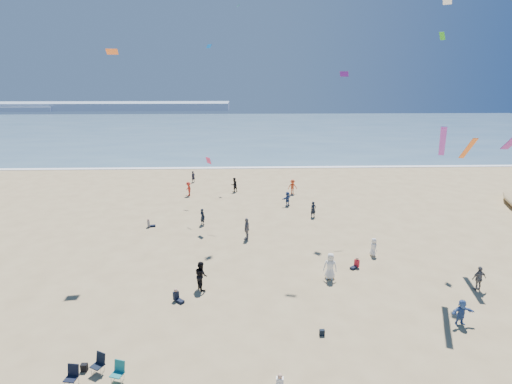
{
  "coord_description": "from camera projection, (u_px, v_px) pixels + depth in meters",
  "views": [
    {
      "loc": [
        1.18,
        -16.22,
        13.46
      ],
      "look_at": [
        2.0,
        8.0,
        6.57
      ],
      "focal_mm": 28.0,
      "sensor_mm": 36.0,
      "label": 1
    }
  ],
  "objects": [
    {
      "name": "ground",
      "position": [
        220.0,
        368.0,
        19.24
      ],
      "size": [
        220.0,
        220.0,
        0.0
      ],
      "primitive_type": "plane",
      "color": "tan",
      "rests_on": "ground"
    },
    {
      "name": "black_backpack",
      "position": [
        84.0,
        367.0,
        19.03
      ],
      "size": [
        0.3,
        0.22,
        0.38
      ],
      "primitive_type": "cube",
      "color": "black",
      "rests_on": "ground"
    },
    {
      "name": "surf_line",
      "position": [
        235.0,
        168.0,
        62.49
      ],
      "size": [
        220.0,
        1.2,
        0.08
      ],
      "primitive_type": "cube",
      "color": "white",
      "rests_on": "ground"
    },
    {
      "name": "navy_bag",
      "position": [
        322.0,
        333.0,
        21.68
      ],
      "size": [
        0.28,
        0.18,
        0.34
      ],
      "primitive_type": "cube",
      "color": "black",
      "rests_on": "ground"
    },
    {
      "name": "chair_cluster",
      "position": [
        95.0,
        372.0,
        18.32
      ],
      "size": [
        2.72,
        1.55,
        1.0
      ],
      "color": "black",
      "rests_on": "ground"
    },
    {
      "name": "headland_near",
      "position": [
        11.0,
        108.0,
        174.35
      ],
      "size": [
        40.0,
        14.0,
        2.0
      ],
      "primitive_type": "cube",
      "color": "#7A8EA8",
      "rests_on": "ground"
    },
    {
      "name": "headland_far",
      "position": [
        107.0,
        106.0,
        180.29
      ],
      "size": [
        110.0,
        20.0,
        3.2
      ],
      "primitive_type": "cube",
      "color": "#7A8EA8",
      "rests_on": "ground"
    },
    {
      "name": "kites_aloft",
      "position": [
        368.0,
        57.0,
        27.99
      ],
      "size": [
        44.08,
        41.8,
        25.25
      ],
      "color": "pink",
      "rests_on": "ground"
    },
    {
      "name": "standing_flyers",
      "position": [
        276.0,
        219.0,
        37.11
      ],
      "size": [
        23.0,
        33.74,
        1.94
      ],
      "color": "white",
      "rests_on": "ground"
    },
    {
      "name": "ocean",
      "position": [
        238.0,
        129.0,
        110.56
      ],
      "size": [
        220.0,
        100.0,
        0.06
      ],
      "primitive_type": "cube",
      "color": "#476B84",
      "rests_on": "ground"
    },
    {
      "name": "seated_group",
      "position": [
        252.0,
        296.0,
        24.83
      ],
      "size": [
        18.24,
        25.38,
        0.84
      ],
      "color": "white",
      "rests_on": "ground"
    }
  ]
}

